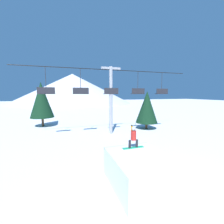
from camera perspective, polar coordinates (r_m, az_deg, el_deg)
name	(u,v)px	position (r m, az deg, el deg)	size (l,w,h in m)	color
ground_plane	(169,187)	(9.57, 20.99, -25.19)	(220.00, 220.00, 0.00)	white
mountain_ridge	(73,89)	(84.78, -14.74, 8.64)	(62.28, 62.28, 15.54)	silver
snow_ramp	(140,171)	(8.87, 10.53, -21.17)	(3.02, 3.70, 1.72)	white
snowboarder	(133,137)	(9.32, 8.17, -9.50)	(1.38, 0.33, 1.33)	#1E9E6B
chairlift	(111,94)	(18.55, -0.38, 6.84)	(21.59, 0.44, 8.29)	#9E9EA3
pine_tree_near	(147,107)	(21.84, 13.14, 1.84)	(3.09, 3.09, 5.39)	#4C3823
pine_tree_far	(42,100)	(25.16, -25.27, 4.20)	(3.47, 3.47, 6.80)	#4C3823
distant_skier	(132,129)	(18.77, 7.53, -6.49)	(0.24, 0.24, 1.23)	black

